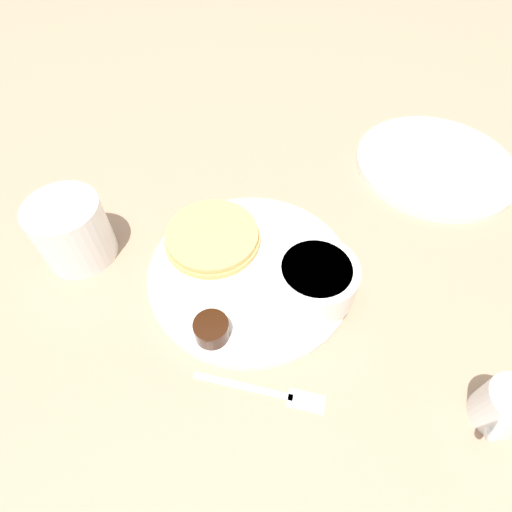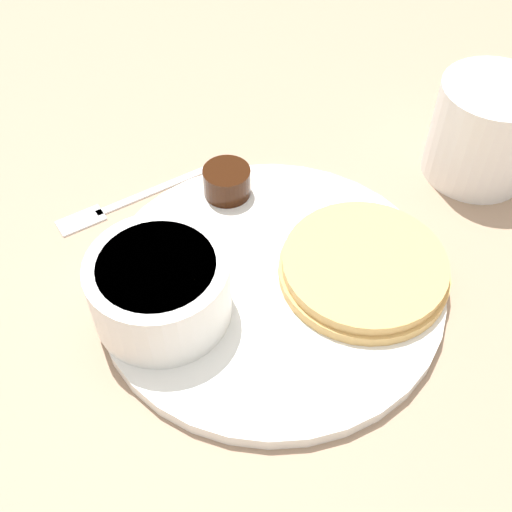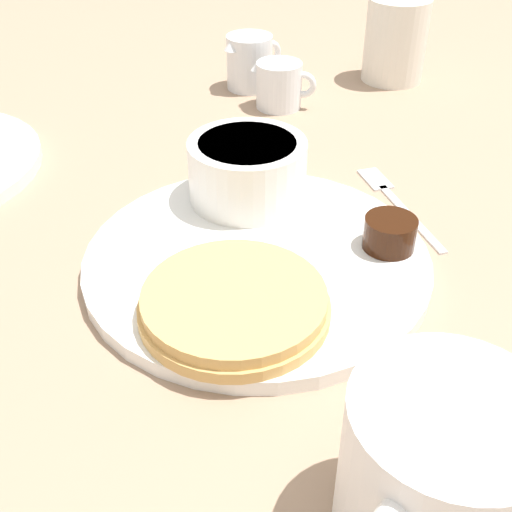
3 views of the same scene
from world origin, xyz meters
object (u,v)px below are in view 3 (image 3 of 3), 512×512
object	(u,v)px
creamer_pitcher_far	(250,61)
creamer_pitcher_near	(279,85)
bowl	(247,168)
fork	(392,196)
plate	(257,260)
coffee_mug	(436,476)
second_mug	(395,39)

from	to	relation	value
creamer_pitcher_far	creamer_pitcher_near	bearing A→B (deg)	170.30
creamer_pitcher_near	creamer_pitcher_far	size ratio (longest dim) A/B	0.75
bowl	creamer_pitcher_far	size ratio (longest dim) A/B	1.21
creamer_pitcher_near	fork	bearing A→B (deg)	165.72
plate	creamer_pitcher_far	distance (m)	0.37
creamer_pitcher_near	coffee_mug	bearing A→B (deg)	146.87
creamer_pitcher_near	fork	world-z (taller)	creamer_pitcher_near
plate	coffee_mug	distance (m)	0.24
plate	fork	xyz separation A→B (m)	(0.00, -0.16, -0.00)
coffee_mug	creamer_pitcher_far	world-z (taller)	coffee_mug
creamer_pitcher_far	coffee_mug	bearing A→B (deg)	149.51
coffee_mug	creamer_pitcher_far	distance (m)	0.60
creamer_pitcher_near	plate	bearing A→B (deg)	136.04
bowl	creamer_pitcher_near	distance (m)	0.23
plate	fork	distance (m)	0.16
bowl	second_mug	size ratio (longest dim) A/B	1.01
creamer_pitcher_near	second_mug	xyz separation A→B (m)	(-0.02, -0.17, 0.02)
creamer_pitcher_near	second_mug	bearing A→B (deg)	-97.14
coffee_mug	fork	distance (m)	0.33
plate	creamer_pitcher_far	xyz separation A→B (m)	(0.29, -0.23, 0.03)
fork	coffee_mug	bearing A→B (deg)	133.70
second_mug	creamer_pitcher_far	bearing A→B (deg)	60.55
fork	creamer_pitcher_near	bearing A→B (deg)	-14.28
coffee_mug	fork	size ratio (longest dim) A/B	0.90
plate	second_mug	size ratio (longest dim) A/B	2.67
coffee_mug	creamer_pitcher_near	world-z (taller)	coffee_mug
creamer_pitcher_near	creamer_pitcher_far	xyz separation A→B (m)	(0.07, -0.01, 0.01)
bowl	creamer_pitcher_near	bearing A→B (deg)	-47.74
creamer_pitcher_far	second_mug	xyz separation A→B (m)	(-0.09, -0.16, 0.02)
plate	fork	bearing A→B (deg)	-89.12
bowl	second_mug	xyz separation A→B (m)	(0.13, -0.34, 0.01)
bowl	coffee_mug	size ratio (longest dim) A/B	0.80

